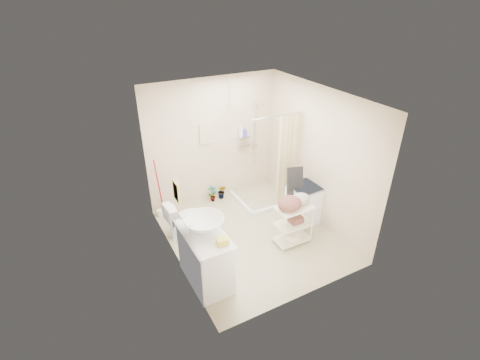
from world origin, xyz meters
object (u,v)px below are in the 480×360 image
at_px(vanity, 205,258).
at_px(toilet, 184,217).
at_px(laundry_rack, 293,221).
at_px(washing_machine, 303,204).

relative_size(vanity, toilet, 1.47).
height_order(vanity, laundry_rack, vanity).
bearing_deg(toilet, laundry_rack, -130.06).
bearing_deg(toilet, vanity, 169.91).
height_order(vanity, toilet, vanity).
bearing_deg(vanity, toilet, 83.86).
bearing_deg(laundry_rack, vanity, -174.74).
height_order(vanity, washing_machine, vanity).
bearing_deg(laundry_rack, washing_machine, 38.43).
bearing_deg(washing_machine, vanity, -167.96).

